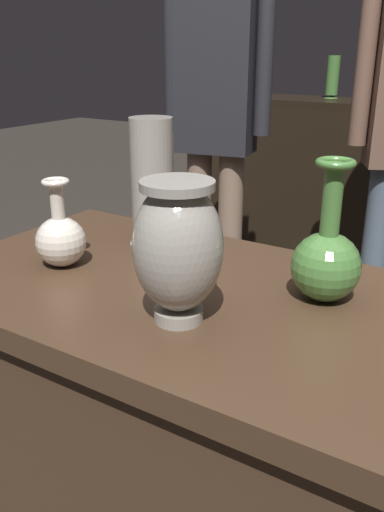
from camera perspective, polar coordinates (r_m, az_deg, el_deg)
The scene contains 8 objects.
display_plinth at distance 1.30m, azimuth 1.13°, elevation -19.74°, with size 1.20×0.64×0.80m.
vase_centerpiece at distance 0.92m, azimuth -1.51°, elevation 0.93°, with size 0.16×0.16×0.26m.
vase_tall_behind at distance 1.23m, azimuth -13.79°, elevation 1.87°, with size 0.11×0.11×0.20m.
vase_left_accent at distance 1.32m, azimuth -4.23°, elevation 7.62°, with size 0.12×0.12×0.31m.
vase_right_accent at distance 1.06m, azimuth 14.08°, elevation -0.37°, with size 0.13×0.13×0.27m.
shelf_vase_far_left at distance 3.46m, azimuth 5.90°, elevation 18.07°, with size 0.15×0.15×0.12m.
shelf_vase_left at distance 3.29m, azimuth 14.71°, elevation 17.87°, with size 0.08×0.08×0.23m.
visitor_near_left at distance 2.36m, azimuth 2.59°, elevation 14.98°, with size 0.46×0.24×1.69m.
Camera 1 is at (0.50, -0.85, 1.26)m, focal length 37.66 mm.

